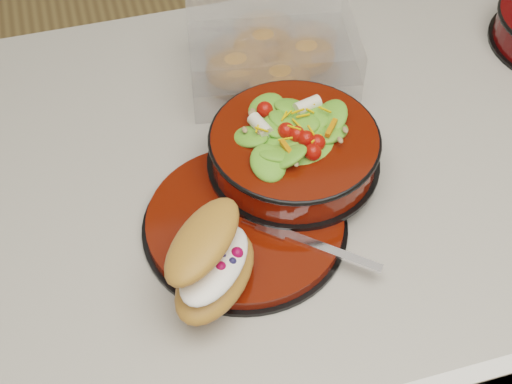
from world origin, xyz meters
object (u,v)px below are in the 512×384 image
object	(u,v)px
salad_bowl	(294,144)
croissant	(213,261)
fork	(314,244)
island_counter	(294,319)
pastry_box	(271,56)
dinner_plate	(246,223)

from	to	relation	value
salad_bowl	croissant	world-z (taller)	salad_bowl
fork	island_counter	bearing A→B (deg)	24.50
island_counter	pastry_box	xyz separation A→B (m)	(-0.00, 0.16, 0.49)
dinner_plate	salad_bowl	size ratio (longest dim) A/B	1.13
fork	croissant	bearing A→B (deg)	138.85
pastry_box	fork	bearing A→B (deg)	-88.21
croissant	fork	bearing A→B (deg)	-41.84
croissant	fork	world-z (taller)	croissant
island_counter	dinner_plate	xyz separation A→B (m)	(-0.12, -0.10, 0.46)
island_counter	salad_bowl	bearing A→B (deg)	-135.95
island_counter	salad_bowl	size ratio (longest dim) A/B	5.49
island_counter	dinner_plate	world-z (taller)	dinner_plate
croissant	pastry_box	bearing A→B (deg)	14.06
salad_bowl	dinner_plate	bearing A→B (deg)	-139.57
salad_bowl	croissant	xyz separation A→B (m)	(-0.14, -0.15, 0.00)
island_counter	salad_bowl	distance (m)	0.50
dinner_plate	pastry_box	bearing A→B (deg)	67.05
croissant	pastry_box	size ratio (longest dim) A/B	0.62
salad_bowl	croissant	size ratio (longest dim) A/B	1.38
island_counter	dinner_plate	bearing A→B (deg)	-138.53
salad_bowl	fork	distance (m)	0.14
island_counter	croissant	size ratio (longest dim) A/B	7.59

